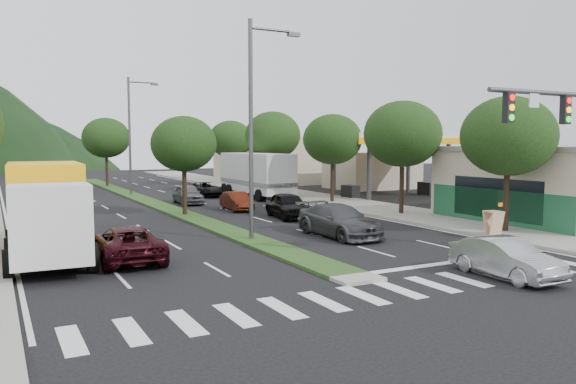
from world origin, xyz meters
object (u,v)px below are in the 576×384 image
tree_r_b (403,134)px  tree_r_d (273,135)px  tree_r_e (231,139)px  car_queue_d (206,189)px  sedan_silver (506,258)px  suv_maroon (127,243)px  car_queue_a (288,205)px  streetlight_near (255,119)px  motorhome (256,174)px  tree_r_a (508,136)px  a_frame_sign (493,220)px  car_queue_c (237,201)px  streetlight_mid (132,130)px  traffic_signal (572,139)px  tree_med_near (184,144)px  car_queue_b (339,221)px  tree_r_c (333,139)px  box_truck (47,215)px  car_queue_e (188,194)px  tree_med_far (106,138)px

tree_r_b → tree_r_d: 18.00m
tree_r_e → tree_r_d: bearing=-90.0°
car_queue_d → tree_r_e: bearing=53.1°
sedan_silver → suv_maroon: suv_maroon is taller
suv_maroon → car_queue_a: bearing=-141.9°
streetlight_near → motorhome: 21.29m
tree_r_a → streetlight_near: size_ratio=0.66×
tree_r_e → a_frame_sign: size_ratio=4.36×
car_queue_d → motorhome: bearing=-40.9°
suv_maroon → car_queue_c: size_ratio=1.32×
tree_r_e → streetlight_mid: 13.73m
traffic_signal → tree_med_near: (-9.03, 19.54, -0.22)m
car_queue_b → car_queue_d: (1.27, 22.43, -0.16)m
streetlight_near → car_queue_c: size_ratio=2.69×
car_queue_b → tree_r_c: bearing=57.2°
tree_r_e → box_truck: size_ratio=0.88×
streetlight_near → suv_maroon: (-6.20, -1.84, -4.90)m
car_queue_a → car_queue_c: (-1.26, 5.00, -0.15)m
streetlight_mid → tree_r_a: bearing=-67.9°
tree_med_near → motorhome: tree_med_near is taller
tree_r_e → car_queue_e: (-9.68, -15.42, -4.18)m
tree_r_c → motorhome: tree_r_c is taller
tree_r_b → tree_med_far: 34.18m
car_queue_b → tree_r_d: bearing=69.6°
suv_maroon → car_queue_e: bearing=-111.8°
tree_r_b → tree_r_e: bearing=90.0°
streetlight_mid → car_queue_c: bearing=-74.8°
tree_r_c → motorhome: size_ratio=0.68×
tree_r_d → tree_med_far: 18.44m
tree_r_a → car_queue_a: tree_r_a is taller
car_queue_c → car_queue_e: (-1.64, 5.38, 0.10)m
tree_r_a → car_queue_a: 12.90m
tree_r_d → a_frame_sign: tree_r_d is taller
tree_r_b → tree_r_d: (0.00, 18.00, 0.14)m
car_queue_e → a_frame_sign: a_frame_sign is taller
traffic_signal → car_queue_d: size_ratio=1.61×
streetlight_mid → motorhome: size_ratio=1.06×
suv_maroon → car_queue_d: 26.09m
tree_r_c → tree_med_near: 12.17m
car_queue_d → car_queue_c: bearing=-103.4°
tree_med_far → streetlight_mid: bearing=-88.9°
tree_r_e → tree_med_near: 25.06m
car_queue_e → car_queue_a: bearing=-70.4°
car_queue_c → motorhome: bearing=61.4°
car_queue_e → box_truck: bearing=-119.0°
traffic_signal → car_queue_e: traffic_signal is taller
tree_r_e → car_queue_b: tree_r_e is taller
streetlight_mid → car_queue_a: bearing=-75.1°
box_truck → a_frame_sign: 19.65m
tree_r_a → traffic_signal: bearing=-118.2°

